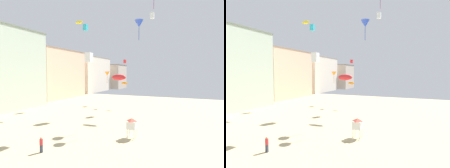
{
  "view_description": "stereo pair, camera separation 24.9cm",
  "coord_description": "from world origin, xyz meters",
  "views": [
    {
      "loc": [
        13.3,
        -4.64,
        8.14
      ],
      "look_at": [
        2.84,
        19.27,
        6.65
      ],
      "focal_mm": 29.46,
      "sensor_mm": 36.0,
      "label": 1
    },
    {
      "loc": [
        13.52,
        -4.54,
        8.14
      ],
      "look_at": [
        2.84,
        19.27,
        6.65
      ],
      "focal_mm": 29.46,
      "sensor_mm": 36.0,
      "label": 2
    }
  ],
  "objects": [
    {
      "name": "boardwalk_hotel_mid",
      "position": [
        -29.31,
        44.85,
        7.99
      ],
      "size": [
        11.19,
        20.09,
        15.97
      ],
      "color": "beige",
      "rests_on": "ground"
    },
    {
      "name": "kite_cyan_box",
      "position": [
        -11.37,
        35.25,
        19.59
      ],
      "size": [
        0.94,
        0.94,
        1.47
      ],
      "color": "#2DB7CC"
    },
    {
      "name": "kite_red_box",
      "position": [
        -2.37,
        39.27,
        11.2
      ],
      "size": [
        0.56,
        0.56,
        0.87
      ],
      "color": "red"
    },
    {
      "name": "kite_blue_delta",
      "position": [
        5.68,
        23.04,
        15.72
      ],
      "size": [
        1.33,
        1.33,
        3.03
      ],
      "color": "blue"
    },
    {
      "name": "lifeguard_stand",
      "position": [
        6.48,
        17.14,
        1.84
      ],
      "size": [
        1.1,
        1.1,
        2.55
      ],
      "rotation": [
        0.0,
        0.0,
        0.38
      ],
      "color": "white",
      "rests_on": "ground"
    },
    {
      "name": "kite_white_box_3",
      "position": [
        4.29,
        39.65,
        21.8
      ],
      "size": [
        0.86,
        0.86,
        1.34
      ],
      "color": "white"
    },
    {
      "name": "boardwalk_hotel_distant",
      "position": [
        -29.31,
        88.97,
        6.47
      ],
      "size": [
        16.32,
        12.93,
        12.93
      ],
      "color": "#C6B29E",
      "rests_on": "ground"
    },
    {
      "name": "kite_yellow_parafoil",
      "position": [
        -8.84,
        28.66,
        18.94
      ],
      "size": [
        1.81,
        0.5,
        0.71
      ],
      "color": "yellow"
    },
    {
      "name": "kite_white_box",
      "position": [
        -4.43,
        25.14,
        11.14
      ],
      "size": [
        1.12,
        1.12,
        1.76
      ],
      "color": "white"
    },
    {
      "name": "kite_orange_parafoil",
      "position": [
        -1.11,
        35.61,
        5.88
      ],
      "size": [
        1.48,
        0.41,
        0.57
      ],
      "color": "orange"
    },
    {
      "name": "boardwalk_hotel_far",
      "position": [
        -29.31,
        68.18,
        7.73
      ],
      "size": [
        10.31,
        21.62,
        15.45
      ],
      "color": "silver",
      "rests_on": "ground"
    },
    {
      "name": "kite_red_parafoil",
      "position": [
        1.56,
        25.12,
        7.47
      ],
      "size": [
        2.6,
        0.72,
        1.01
      ],
      "color": "red"
    },
    {
      "name": "kite_orange_delta",
      "position": [
        -7.38,
        39.41,
        8.1
      ],
      "size": [
        1.34,
        1.34,
        3.05
      ],
      "color": "orange"
    },
    {
      "name": "kite_flyer",
      "position": [
        -0.8,
        9.4,
        0.92
      ],
      "size": [
        0.34,
        0.34,
        1.64
      ],
      "rotation": [
        0.0,
        0.0,
        4.96
      ],
      "color": "#383D4C",
      "rests_on": "ground"
    }
  ]
}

